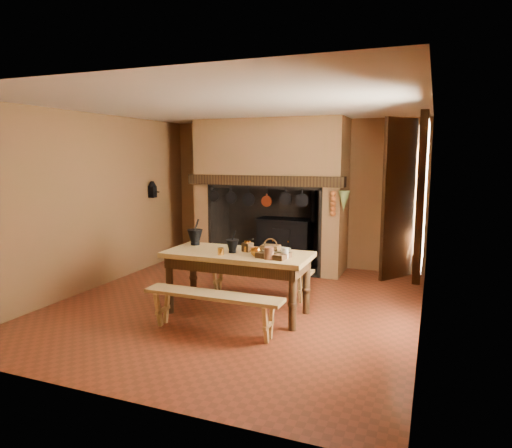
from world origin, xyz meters
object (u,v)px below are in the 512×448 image
Objects in this scene: wicker_basket at (271,250)px; work_table at (238,262)px; mixing_bowl at (276,252)px; bench_front at (213,303)px; iron_range at (286,242)px; coffee_grinder at (248,246)px.

work_table is at bearing 178.04° from wicker_basket.
wicker_basket is at bearing -167.46° from mixing_bowl.
work_table reaches higher than bench_front.
iron_range reaches higher than bench_front.
wicker_basket is at bearing 57.91° from bench_front.
wicker_basket reaches higher than bench_front.
bench_front is (0.00, -0.75, -0.35)m from work_table.
iron_range reaches higher than coffee_grinder.
bench_front is at bearing -76.10° from coffee_grinder.
coffee_grinder is (0.11, 0.85, 0.55)m from bench_front.
coffee_grinder is 0.38m from wicker_basket.
coffee_grinder is at bearing 163.46° from wicker_basket.
coffee_grinder is 0.78× the size of wicker_basket.
mixing_bowl is at bearing 1.41° from work_table.
bench_front is at bearing -90.00° from work_table.
mixing_bowl is (0.75, -2.75, 0.41)m from iron_range.
work_table is at bearing -85.79° from iron_range.
coffee_grinder is at bearing -83.38° from iron_range.
wicker_basket is (0.67, -2.76, 0.44)m from iron_range.
work_table is 0.83m from bench_front.
work_table is 0.51m from wicker_basket.
bench_front is at bearing -86.69° from iron_range.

